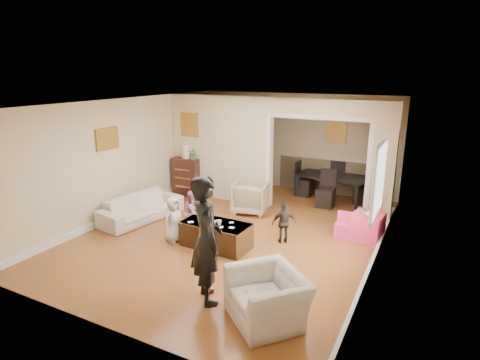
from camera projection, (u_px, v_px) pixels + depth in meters
The scene contains 27 objects.
floor at pixel (236, 232), 8.03m from camera, with size 7.00×7.00×0.00m, color #A8582B.
partition_left at pixel (220, 148), 9.83m from camera, with size 2.75×0.18×2.60m, color beige.
partition_right at pixel (382, 165), 8.13m from camera, with size 0.55×0.18×2.60m, color beige.
partition_header at pixel (320, 107), 8.44m from camera, with size 2.22×0.18×0.35m, color beige.
window_pane at pixel (380, 180), 6.07m from camera, with size 0.03×0.95×1.10m, color white.
framed_art_partition at pixel (190, 125), 9.96m from camera, with size 0.45×0.03×0.55m, color brown.
framed_art_sofa_wall at pixel (107, 139), 8.22m from camera, with size 0.03×0.55×0.40m, color brown.
framed_art_alcove at pixel (336, 130), 10.04m from camera, with size 0.45×0.03×0.55m, color brown.
sofa at pixel (141, 208), 8.62m from camera, with size 1.88×0.74×0.55m, color beige.
armchair_back at pixel (250, 198), 9.07m from camera, with size 0.75×0.77×0.70m, color tan.
armchair_front at pixel (267, 297), 5.13m from camera, with size 1.00×0.88×0.65m, color beige.
dresser at pixel (187, 176), 10.32m from camera, with size 0.72×0.41×0.99m, color #371610.
table_lamp at pixel (186, 151), 10.14m from camera, with size 0.22×0.22×0.36m, color beige.
potted_plant at pixel (193, 153), 10.06m from camera, with size 0.25×0.22×0.28m, color #376D30.
coffee_table at pixel (216, 235), 7.30m from camera, with size 1.26×0.63×0.47m, color #362111.
coffee_cup at pixel (219, 223), 7.14m from camera, with size 0.09×0.09×0.09m, color white.
play_table at pixel (367, 227), 7.60m from camera, with size 0.55×0.55×0.53m, color #FF437E.
cereal_box at pixel (377, 206), 7.52m from camera, with size 0.20×0.07×0.30m, color gold.
cyan_cup at pixel (363, 212), 7.52m from camera, with size 0.08×0.08×0.08m, color #24B2B5.
toy_block at pixel (363, 210), 7.68m from camera, with size 0.08×0.06×0.05m, color red.
play_bowl at pixel (370, 215), 7.40m from camera, with size 0.23×0.23×0.06m, color white.
dining_table at pixel (333, 187), 9.99m from camera, with size 1.78×0.99×0.63m, color black.
adult_person at pixel (207, 240), 5.43m from camera, with size 0.67×0.44×1.84m, color black.
child_kneel_a at pixel (173, 220), 7.49m from camera, with size 0.43×0.28×0.88m, color silver.
child_kneel_b at pixel (193, 213), 7.81m from camera, with size 0.44×0.34×0.91m, color #C67B98.
child_toddler at pixel (284, 223), 7.44m from camera, with size 0.47×0.20×0.81m, color black.
craft_papers at pixel (214, 223), 7.23m from camera, with size 0.92×0.48×0.00m.
Camera 1 is at (3.48, -6.59, 3.18)m, focal length 29.48 mm.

